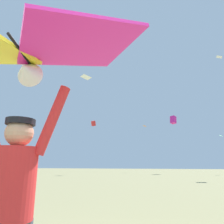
{
  "coord_description": "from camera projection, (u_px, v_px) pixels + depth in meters",
  "views": [
    {
      "loc": [
        1.17,
        -1.27,
        1.24
      ],
      "look_at": [
        -0.03,
        3.13,
        2.42
      ],
      "focal_mm": 32.57,
      "sensor_mm": 36.0,
      "label": 1
    }
  ],
  "objects": [
    {
      "name": "kite_flyer_person",
      "position": [
        11.0,
        205.0,
        1.57
      ],
      "size": [
        0.8,
        0.43,
        1.92
      ],
      "color": "#424751",
      "rests_on": "ground"
    },
    {
      "name": "held_stunt_kite",
      "position": [
        25.0,
        49.0,
        1.8
      ],
      "size": [
        2.06,
        1.37,
        0.43
      ],
      "color": "black"
    },
    {
      "name": "distant_kite_red_low_right",
      "position": [
        93.0,
        123.0,
        28.03
      ],
      "size": [
        0.61,
        0.78,
        0.83
      ],
      "color": "red"
    },
    {
      "name": "distant_kite_white_overhead_distant",
      "position": [
        86.0,
        77.0,
        13.59
      ],
      "size": [
        0.65,
        0.65,
        0.21
      ],
      "color": "white"
    },
    {
      "name": "distant_kite_white_mid_left",
      "position": [
        219.0,
        57.0,
        25.56
      ],
      "size": [
        0.87,
        0.91,
        0.39
      ],
      "color": "white"
    },
    {
      "name": "distant_kite_magenta_low_left",
      "position": [
        173.0,
        120.0,
        31.46
      ],
      "size": [
        1.04,
        1.17,
        1.28
      ],
      "color": "#DB2393"
    },
    {
      "name": "distant_kite_orange_high_right",
      "position": [
        145.0,
        126.0,
        35.87
      ],
      "size": [
        0.7,
        0.7,
        0.21
      ],
      "color": "orange"
    },
    {
      "name": "distant_kite_green_far_center",
      "position": [
        221.0,
        136.0,
        27.49
      ],
      "size": [
        0.61,
        0.65,
        0.34
      ],
      "color": "green"
    },
    {
      "name": "marker_flag",
      "position": [
        28.0,
        153.0,
        8.5
      ],
      "size": [
        0.3,
        0.24,
        1.97
      ],
      "color": "silver",
      "rests_on": "ground"
    }
  ]
}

